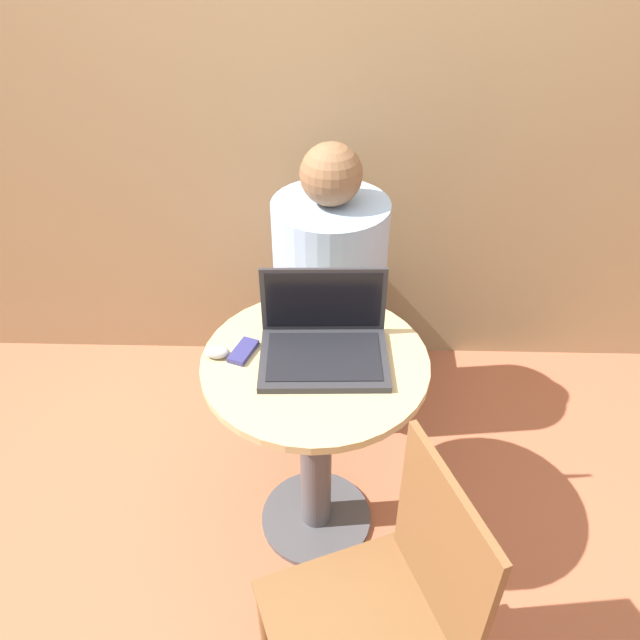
% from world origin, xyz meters
% --- Properties ---
extents(ground_plane, '(12.00, 12.00, 0.00)m').
position_xyz_m(ground_plane, '(0.00, 0.00, 0.00)').
color(ground_plane, '#B26042').
extents(back_wall, '(7.00, 0.05, 2.60)m').
position_xyz_m(back_wall, '(0.00, 0.94, 1.30)').
color(back_wall, tan).
rests_on(back_wall, ground_plane).
extents(round_table, '(0.64, 0.64, 0.74)m').
position_xyz_m(round_table, '(0.00, 0.00, 0.50)').
color(round_table, '#4C4C51').
rests_on(round_table, ground_plane).
extents(laptop, '(0.36, 0.27, 0.23)m').
position_xyz_m(laptop, '(0.02, 0.03, 0.79)').
color(laptop, '#2D2D33').
rests_on(laptop, round_table).
extents(cell_phone, '(0.08, 0.11, 0.02)m').
position_xyz_m(cell_phone, '(-0.20, 0.02, 0.75)').
color(cell_phone, navy).
rests_on(cell_phone, round_table).
extents(computer_mouse, '(0.07, 0.04, 0.03)m').
position_xyz_m(computer_mouse, '(-0.27, 0.01, 0.76)').
color(computer_mouse, '#B2B2B7').
rests_on(computer_mouse, round_table).
extents(chair_empty, '(0.52, 0.52, 0.88)m').
position_xyz_m(chair_empty, '(0.18, -0.57, 0.46)').
color(chair_empty, brown).
rests_on(chair_empty, ground_plane).
extents(person_seated, '(0.40, 0.62, 1.15)m').
position_xyz_m(person_seated, '(0.04, 0.61, 0.47)').
color(person_seated, '#4C4742').
rests_on(person_seated, ground_plane).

